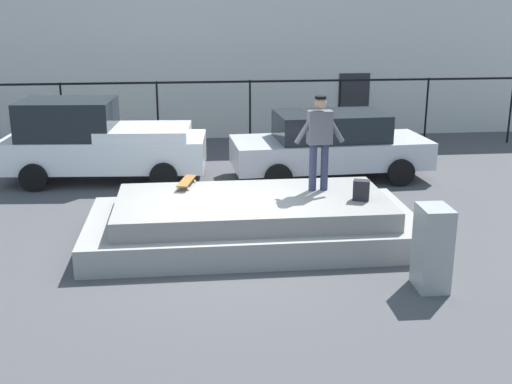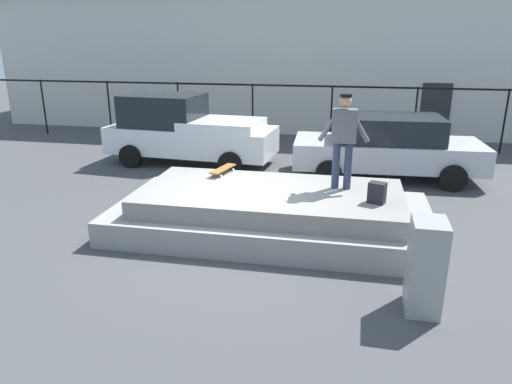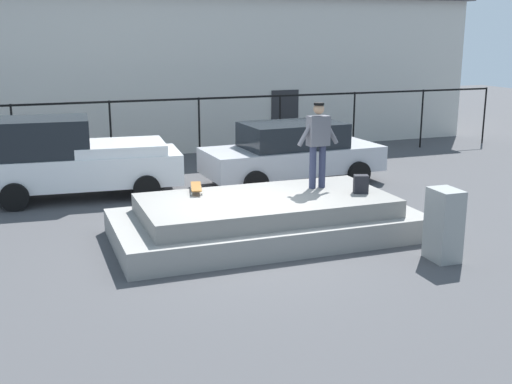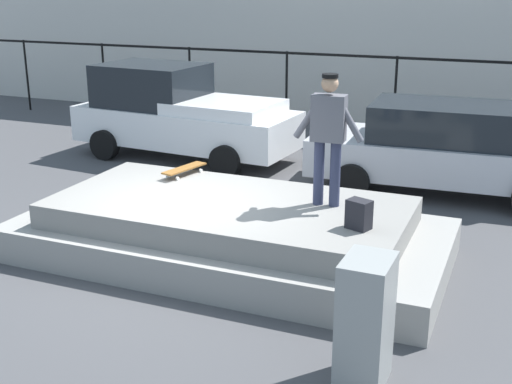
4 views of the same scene
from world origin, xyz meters
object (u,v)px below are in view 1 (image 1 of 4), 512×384
at_px(skateboarder, 320,136).
at_px(car_white_pickup_near, 98,141).
at_px(backpack, 361,190).
at_px(car_silver_sedan_mid, 330,145).
at_px(skateboard, 186,181).
at_px(utility_box, 432,248).

xyz_separation_m(skateboarder, car_white_pickup_near, (-4.52, 4.17, -0.86)).
height_order(skateboarder, backpack, skateboarder).
xyz_separation_m(skateboarder, car_silver_sedan_mid, (1.07, 3.77, -0.99)).
height_order(skateboard, utility_box, utility_box).
height_order(skateboard, car_white_pickup_near, car_white_pickup_near).
xyz_separation_m(skateboarder, skateboard, (-2.43, 0.52, -0.92)).
bearing_deg(backpack, car_white_pickup_near, 156.01).
height_order(skateboarder, skateboard, skateboarder).
height_order(skateboarder, car_white_pickup_near, skateboarder).
bearing_deg(car_white_pickup_near, backpack, -43.44).
bearing_deg(utility_box, backpack, 107.42).
relative_size(car_white_pickup_near, utility_box, 3.81).
bearing_deg(car_silver_sedan_mid, utility_box, -88.93).
bearing_deg(utility_box, skateboard, 139.87).
relative_size(skateboard, car_white_pickup_near, 0.17).
bearing_deg(backpack, utility_box, -54.29).
bearing_deg(utility_box, skateboarder, 115.33).
relative_size(car_silver_sedan_mid, utility_box, 3.75).
bearing_deg(skateboarder, backpack, -48.52).
distance_m(skateboarder, car_white_pickup_near, 6.21).
xyz_separation_m(backpack, utility_box, (0.57, -1.95, -0.35)).
height_order(car_white_pickup_near, car_silver_sedan_mid, car_white_pickup_near).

